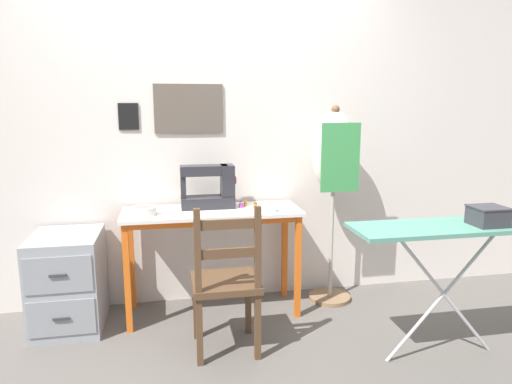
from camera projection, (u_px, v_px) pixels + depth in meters
ground_plane at (217, 326)px, 3.11m from camera, size 14.00×14.00×0.00m
wall_back at (207, 134)px, 3.37m from camera, size 10.00×0.07×2.55m
sewing_table at (212, 225)px, 3.19m from camera, size 1.23×0.45×0.76m
sewing_machine at (211, 188)px, 3.23m from camera, size 0.39×0.17×0.33m
fabric_bowl at (144, 211)px, 3.02m from camera, size 0.16×0.16×0.06m
scissors at (282, 211)px, 3.13m from camera, size 0.14×0.09×0.01m
thread_spool_near_machine at (241, 205)px, 3.24m from camera, size 0.04×0.04×0.04m
thread_spool_mid_table at (246, 204)px, 3.30m from camera, size 0.03×0.03×0.04m
thread_spool_far_edge at (255, 206)px, 3.23m from camera, size 0.04×0.04×0.03m
wooden_chair at (226, 283)px, 2.72m from camera, size 0.40×0.38×0.93m
filing_cabinet at (69, 281)px, 3.06m from camera, size 0.44×0.55×0.64m
dress_form at (334, 162)px, 3.34m from camera, size 0.34×0.32×1.48m
ironing_board at (449, 232)px, 2.60m from camera, size 1.13×0.36×0.82m
storage_box at (488, 216)px, 2.58m from camera, size 0.19×0.17×0.11m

